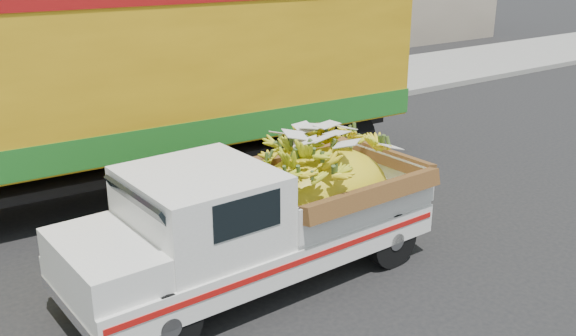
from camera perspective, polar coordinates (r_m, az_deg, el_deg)
ground at (r=7.92m, az=-2.76°, el=-10.92°), size 100.00×100.00×0.00m
curb at (r=13.37m, az=-18.24°, el=1.32°), size 60.00×0.25×0.15m
sidewalk at (r=15.32m, az=-20.76°, el=3.24°), size 60.00×4.00×0.14m
pickup_truck at (r=7.94m, az=-0.92°, el=-3.81°), size 4.65×1.81×1.61m
semi_trailer at (r=10.38m, az=-19.20°, el=7.91°), size 12.04×3.20×3.80m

